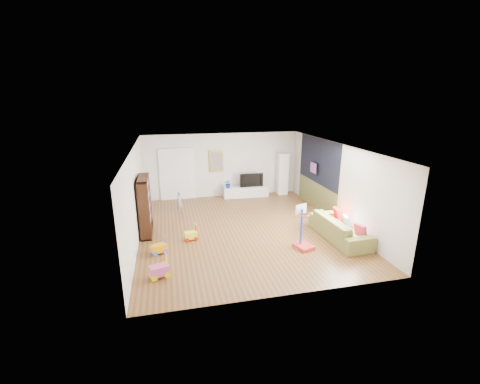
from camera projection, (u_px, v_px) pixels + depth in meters
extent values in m
cube|color=brown|center=(243.00, 229.00, 10.50)|extent=(6.50, 7.50, 0.00)
cube|color=white|center=(243.00, 147.00, 9.72)|extent=(6.50, 7.50, 0.00)
cube|color=silver|center=(222.00, 165.00, 13.61)|extent=(6.50, 0.00, 2.70)
cube|color=silver|center=(285.00, 239.00, 6.61)|extent=(6.50, 0.00, 2.70)
cube|color=white|center=(135.00, 196.00, 9.41)|extent=(0.00, 7.50, 2.70)
cube|color=silver|center=(336.00, 183.00, 10.81)|extent=(0.00, 7.50, 2.70)
cube|color=black|center=(318.00, 161.00, 11.97)|extent=(0.01, 3.20, 1.70)
cube|color=brown|center=(316.00, 195.00, 12.36)|extent=(0.01, 3.20, 1.00)
cube|color=white|center=(177.00, 175.00, 13.25)|extent=(1.45, 0.06, 2.10)
cube|color=gold|center=(217.00, 161.00, 13.46)|extent=(0.62, 0.06, 0.92)
cube|color=#7F3F8C|center=(314.00, 168.00, 12.23)|extent=(0.04, 0.56, 0.46)
cube|color=silver|center=(246.00, 192.00, 13.82)|extent=(1.94, 0.58, 0.45)
cube|color=white|center=(282.00, 174.00, 14.04)|extent=(0.45, 0.45, 1.82)
cube|color=black|center=(145.00, 206.00, 9.92)|extent=(0.33, 1.25, 1.83)
imported|color=olive|center=(340.00, 228.00, 9.72)|extent=(1.00, 2.35, 0.68)
cube|color=red|center=(305.00, 227.00, 9.01)|extent=(0.58, 0.64, 1.27)
cube|color=#F4F61D|center=(191.00, 232.00, 9.63)|extent=(0.39, 0.26, 0.50)
cube|color=orange|center=(159.00, 245.00, 8.79)|extent=(0.45, 0.37, 0.52)
cube|color=#D25093|center=(159.00, 267.00, 7.62)|extent=(0.50, 0.38, 0.58)
imported|color=gray|center=(179.00, 202.00, 11.87)|extent=(0.36, 0.34, 0.82)
imported|color=black|center=(251.00, 180.00, 13.74)|extent=(1.01, 0.14, 0.58)
imported|color=navy|center=(228.00, 184.00, 13.51)|extent=(0.41, 0.38, 0.37)
cube|color=#AC2739|center=(360.00, 230.00, 9.07)|extent=(0.18, 0.39, 0.38)
cube|color=silver|center=(347.00, 222.00, 9.69)|extent=(0.19, 0.38, 0.37)
cube|color=#BC0F07|center=(337.00, 214.00, 10.33)|extent=(0.16, 0.40, 0.39)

